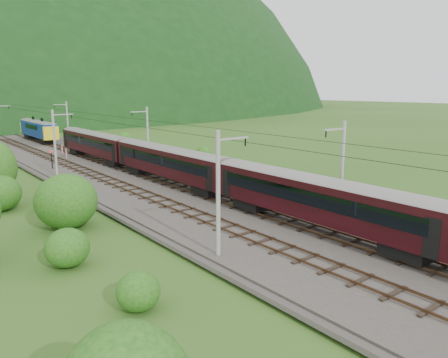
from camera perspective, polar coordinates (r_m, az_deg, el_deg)
ground at (r=32.42m, az=8.07°, el=-7.76°), size 600.00×600.00×0.00m
railbed at (r=39.60m, az=-2.42°, el=-3.79°), size 14.00×220.00×0.30m
track_left at (r=38.24m, az=-5.35°, el=-4.06°), size 2.40×220.00×0.27m
track_right at (r=40.94m, az=0.31°, el=-2.94°), size 2.40×220.00×0.27m
catenary_left at (r=55.75m, az=-21.17°, el=4.53°), size 2.54×192.28×8.00m
catenary_right at (r=60.43m, az=-9.99°, el=5.65°), size 2.54×192.28×8.00m
overhead_wires at (r=38.32m, az=-2.51°, el=6.27°), size 4.83×198.00×0.03m
train at (r=39.87m, az=0.80°, el=1.00°), size 2.78×131.64×4.82m
hazard_post_near at (r=70.91m, az=-19.91°, el=3.21°), size 0.16×0.16×1.52m
hazard_post_far at (r=75.47m, az=-20.39°, el=3.66°), size 0.16×0.16×1.53m
signal at (r=62.05m, az=-21.59°, el=2.56°), size 0.27×0.27×2.41m
vegetation_left at (r=41.50m, az=-26.30°, el=-1.08°), size 12.70×146.44×6.56m
vegetation_right at (r=40.39m, az=22.48°, el=-2.59°), size 6.63×95.02×3.11m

